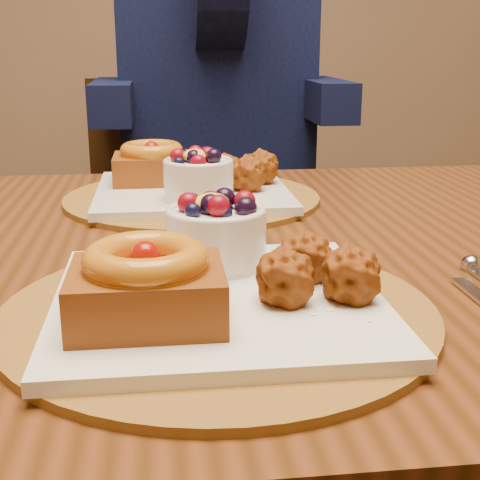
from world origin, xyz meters
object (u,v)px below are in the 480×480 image
place_setting_near (213,283)px  dining_table (203,303)px  place_setting_far (190,183)px  diner (215,37)px  chair_far (178,240)px

place_setting_near → dining_table: bearing=89.1°
dining_table → place_setting_far: place_setting_far is taller
place_setting_near → diner: (0.10, 1.13, 0.21)m
place_setting_far → diner: (0.10, 0.70, 0.21)m
dining_table → chair_far: chair_far is taller
place_setting_far → chair_far: (-0.00, 0.67, -0.29)m
dining_table → place_setting_near: bearing=-90.9°
dining_table → chair_far: 0.90m
dining_table → chair_far: bearing=90.4°
dining_table → place_setting_near: (-0.00, -0.21, 0.11)m
place_setting_near → place_setting_far: size_ratio=1.00×
dining_table → place_setting_near: place_setting_near is taller
place_setting_near → chair_far: 1.14m
dining_table → chair_far: size_ratio=1.79×
place_setting_near → diner: bearing=85.0°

